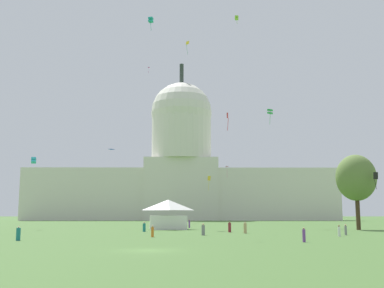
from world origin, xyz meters
TOP-DOWN VIEW (x-y plane):
  - ground_plane at (0.00, 0.00)m, footprint 800.00×800.00m
  - capitol_building at (0.56, 162.41)m, footprint 131.83×26.59m
  - event_tent at (-0.45, 49.91)m, footprint 7.65×6.92m
  - tree_east_mid at (34.46, 46.91)m, footprint 8.78×7.87m
  - person_purple_near_tree_west at (15.50, 10.73)m, footprint 0.43×0.43m
  - person_maroon_near_tree_east at (9.96, 36.47)m, footprint 0.58×0.58m
  - person_purple_mid_right at (3.61, 58.37)m, footprint 0.47×0.47m
  - person_teal_near_tent at (-15.73, 14.04)m, footprint 0.64×0.64m
  - person_grey_edge_east at (25.20, 26.41)m, footprint 0.42×0.42m
  - person_orange_deep_crowd at (-1.27, 21.44)m, footprint 0.46×0.46m
  - person_white_edge_west at (23.14, 22.86)m, footprint 0.40×0.40m
  - person_teal_lawn_far_right at (-3.93, 39.08)m, footprint 0.65×0.65m
  - person_tan_front_center at (11.95, 32.43)m, footprint 0.65×0.65m
  - person_grey_back_center at (5.39, 26.20)m, footprint 0.65×0.65m
  - kite_blue_low at (-12.84, 57.56)m, footprint 1.39×1.10m
  - kite_gold_low at (9.89, 104.93)m, footprint 1.01×0.68m
  - kite_red_mid at (9.64, 34.35)m, footprint 0.34×0.65m
  - kite_cyan_low at (-27.07, 52.38)m, footprint 1.12×1.18m
  - kite_turquoise_high at (-5.44, 64.81)m, footprint 1.22×1.23m
  - kite_yellow_high at (3.16, 107.69)m, footprint 1.09×0.98m
  - kite_lime_high at (16.37, 79.65)m, footprint 1.08×1.06m
  - kite_black_low at (36.47, 42.84)m, footprint 0.82×0.29m
  - kite_green_mid at (21.12, 59.82)m, footprint 1.30×1.29m
  - kite_magenta_high at (-10.32, 122.57)m, footprint 0.95×1.25m
  - kite_pink_mid at (18.35, 140.84)m, footprint 1.47×1.27m

SIDE VIEW (x-z plane):
  - ground_plane at x=0.00m, z-range 0.00..0.00m
  - person_white_edge_west at x=23.14m, z-range -0.06..1.42m
  - person_orange_deep_crowd at x=-1.27m, z-range -0.06..1.44m
  - person_grey_edge_east at x=25.20m, z-range -0.05..1.46m
  - person_purple_near_tree_west at x=15.50m, z-range -0.06..1.48m
  - person_teal_lawn_far_right at x=-3.93m, z-range -0.09..1.51m
  - person_teal_near_tent at x=-15.73m, z-range -0.08..1.51m
  - person_grey_back_center at x=5.39m, z-range -0.09..1.55m
  - person_tan_front_center at x=11.95m, z-range -0.08..1.64m
  - person_maroon_near_tree_east at x=9.96m, z-range -0.08..1.64m
  - person_purple_mid_right at x=3.61m, z-range -0.06..1.67m
  - event_tent at x=-0.45m, z-range 0.01..5.56m
  - kite_black_low at x=36.47m, z-range 7.87..10.92m
  - tree_east_mid at x=34.46m, z-range 2.57..16.38m
  - kite_cyan_low at x=-27.07m, z-range 12.70..13.93m
  - kite_gold_low at x=9.89m, z-range 11.11..15.58m
  - kite_blue_low at x=-12.84m, z-range 15.71..15.90m
  - kite_red_mid at x=9.64m, z-range 16.74..19.71m
  - kite_pink_mid at x=18.35m, z-range 18.11..22.56m
  - capitol_building at x=0.56m, z-range -13.57..55.43m
  - kite_green_mid at x=21.12m, z-range 23.06..26.58m
  - kite_turquoise_high at x=-5.44m, z-range 46.19..49.45m
  - kite_magenta_high at x=-10.32m, z-range 53.40..55.34m
  - kite_lime_high at x=16.37m, z-range 53.74..56.04m
  - kite_yellow_high at x=3.16m, z-range 55.65..60.39m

